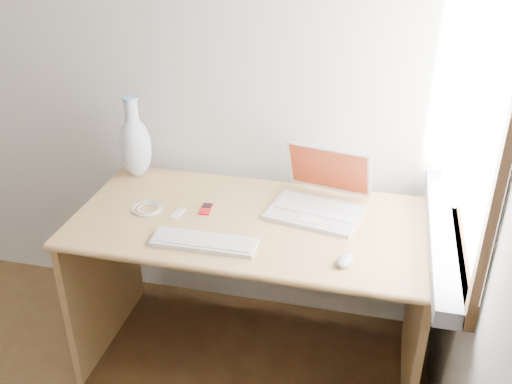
% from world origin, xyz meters
% --- Properties ---
extents(back_wall, '(3.50, 0.04, 2.60)m').
position_xyz_m(back_wall, '(0.00, 1.75, 1.30)').
color(back_wall, silver).
rests_on(back_wall, floor).
extents(window, '(0.11, 0.99, 1.10)m').
position_xyz_m(window, '(1.72, 1.30, 1.28)').
color(window, white).
rests_on(window, right_wall).
extents(desk, '(1.37, 0.69, 0.73)m').
position_xyz_m(desk, '(0.98, 1.42, 0.52)').
color(desk, tan).
rests_on(desk, floor).
extents(laptop, '(0.39, 0.35, 0.24)m').
position_xyz_m(laptop, '(1.21, 1.48, 0.78)').
color(laptop, silver).
rests_on(laptop, desk).
extents(external_keyboard, '(0.38, 0.12, 0.02)m').
position_xyz_m(external_keyboard, '(0.86, 1.13, 0.73)').
color(external_keyboard, white).
rests_on(external_keyboard, desk).
extents(mouse, '(0.07, 0.10, 0.03)m').
position_xyz_m(mouse, '(1.36, 1.12, 0.74)').
color(mouse, silver).
rests_on(mouse, desk).
extents(ipod, '(0.05, 0.09, 0.01)m').
position_xyz_m(ipod, '(0.79, 1.37, 0.73)').
color(ipod, '#B00C17').
rests_on(ipod, desk).
extents(cable_coil, '(0.14, 0.14, 0.01)m').
position_xyz_m(cable_coil, '(0.56, 1.32, 0.73)').
color(cable_coil, white).
rests_on(cable_coil, desk).
extents(remote, '(0.04, 0.09, 0.01)m').
position_xyz_m(remote, '(0.69, 1.31, 0.73)').
color(remote, white).
rests_on(remote, desk).
extents(vase, '(0.14, 0.14, 0.37)m').
position_xyz_m(vase, '(0.39, 1.60, 0.87)').
color(vase, white).
rests_on(vase, desk).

